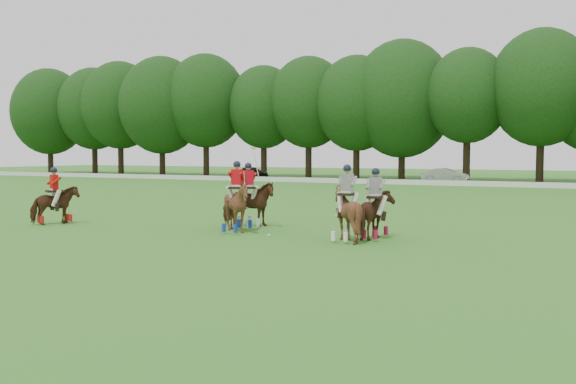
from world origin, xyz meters
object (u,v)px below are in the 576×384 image
at_px(car_mid, 445,176).
at_px(polo_stripe_b, 347,213).
at_px(polo_red_b, 248,204).
at_px(polo_ball, 269,235).
at_px(car_left, 252,173).
at_px(polo_red_c, 237,206).
at_px(polo_red_a, 55,204).
at_px(polo_stripe_a, 375,214).

xyz_separation_m(car_mid, polo_stripe_b, (6.10, -39.44, 0.20)).
bearing_deg(polo_red_b, polo_stripe_b, -22.02).
distance_m(polo_stripe_b, polo_ball, 2.79).
distance_m(car_left, car_mid, 20.14).
bearing_deg(polo_ball, car_left, 120.73).
xyz_separation_m(polo_stripe_b, polo_ball, (-2.65, -0.23, -0.83)).
relative_size(polo_red_c, polo_ball, 27.44).
relative_size(car_mid, polo_ball, 45.40).
height_order(polo_red_a, polo_red_b, polo_red_b).
relative_size(car_mid, polo_stripe_b, 1.71).
bearing_deg(polo_stripe_b, polo_red_b, 157.98).
bearing_deg(polo_stripe_b, car_left, 123.63).
relative_size(car_left, car_mid, 0.94).
relative_size(polo_red_a, polo_red_b, 0.75).
height_order(car_left, polo_red_a, polo_red_a).
relative_size(polo_stripe_a, polo_stripe_b, 0.95).
bearing_deg(polo_red_a, polo_ball, 2.97).
height_order(polo_red_b, polo_stripe_a, polo_red_b).
relative_size(car_left, polo_stripe_a, 1.68).
relative_size(polo_red_c, polo_stripe_b, 1.03).
distance_m(polo_red_a, polo_red_b, 7.59).
height_order(car_mid, polo_stripe_a, polo_stripe_a).
xyz_separation_m(polo_red_a, polo_stripe_b, (11.81, 0.70, 0.09)).
xyz_separation_m(polo_red_a, polo_red_c, (7.57, 1.07, 0.13)).
bearing_deg(polo_red_c, polo_stripe_b, -5.03).
bearing_deg(car_left, polo_stripe_a, -126.59).
height_order(car_mid, polo_stripe_b, polo_stripe_b).
bearing_deg(polo_red_a, car_left, 109.77).
relative_size(car_left, polo_red_b, 1.31).
distance_m(car_left, polo_red_c, 44.83).
bearing_deg(polo_ball, polo_red_b, 133.68).
xyz_separation_m(polo_red_a, polo_ball, (9.16, 0.48, -0.74)).
height_order(car_left, polo_stripe_b, polo_stripe_b).
bearing_deg(car_mid, polo_stripe_b, -172.14).
distance_m(car_left, polo_ball, 46.15).
distance_m(polo_red_a, polo_stripe_b, 11.83).
relative_size(polo_red_a, polo_stripe_a, 0.97).
relative_size(polo_red_a, polo_ball, 24.41).
height_order(polo_red_a, polo_red_c, polo_red_c).
bearing_deg(car_mid, polo_stripe_a, -171.02).
relative_size(car_left, polo_ball, 42.46).
bearing_deg(polo_stripe_a, polo_ball, -162.27).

